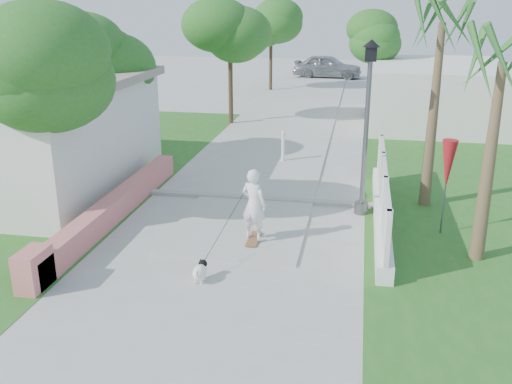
% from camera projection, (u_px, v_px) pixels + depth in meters
% --- Properties ---
extents(ground, '(90.00, 90.00, 0.00)m').
position_uv_depth(ground, '(196.00, 309.00, 10.37)').
color(ground, '#B7B7B2').
rests_on(ground, ground).
extents(path_strip, '(3.20, 36.00, 0.06)m').
position_uv_depth(path_strip, '(306.00, 108.00, 28.97)').
color(path_strip, '#B7B7B2').
rests_on(path_strip, ground).
extents(curb, '(6.50, 0.25, 0.10)m').
position_uv_depth(curb, '(256.00, 198.00, 15.94)').
color(curb, '#999993').
rests_on(curb, ground).
extents(grass_left, '(8.00, 20.00, 0.01)m').
position_uv_depth(grass_left, '(61.00, 167.00, 19.02)').
color(grass_left, '#28651F').
rests_on(grass_left, ground).
extents(grass_right, '(8.00, 20.00, 0.01)m').
position_uv_depth(grass_right, '(504.00, 192.00, 16.61)').
color(grass_right, '#28651F').
rests_on(grass_right, ground).
extents(pink_wall, '(0.45, 8.20, 0.80)m').
position_uv_depth(pink_wall, '(108.00, 213.00, 14.15)').
color(pink_wall, '#D5796D').
rests_on(pink_wall, ground).
extents(lattice_fence, '(0.35, 7.00, 1.50)m').
position_uv_depth(lattice_fence, '(382.00, 201.00, 14.27)').
color(lattice_fence, white).
rests_on(lattice_fence, ground).
extents(building_right, '(6.00, 8.00, 2.60)m').
position_uv_depth(building_right, '(435.00, 93.00, 25.66)').
color(building_right, silver).
rests_on(building_right, ground).
extents(street_lamp, '(0.44, 0.44, 4.44)m').
position_uv_depth(street_lamp, '(367.00, 122.00, 14.20)').
color(street_lamp, '#59595E').
rests_on(street_lamp, ground).
extents(bollard, '(0.14, 0.14, 1.09)m').
position_uv_depth(bollard, '(283.00, 146.00, 19.45)').
color(bollard, white).
rests_on(bollard, ground).
extents(patio_umbrella, '(0.36, 0.36, 2.30)m').
position_uv_depth(patio_umbrella, '(448.00, 166.00, 13.19)').
color(patio_umbrella, '#59595E').
rests_on(patio_umbrella, ground).
extents(tree_left_near, '(3.60, 3.60, 5.28)m').
position_uv_depth(tree_left_near, '(34.00, 71.00, 12.68)').
color(tree_left_near, '#4C3826').
rests_on(tree_left_near, ground).
extents(tree_left_mid, '(3.20, 3.20, 4.85)m').
position_uv_depth(tree_left_mid, '(101.00, 60.00, 18.08)').
color(tree_left_mid, '#4C3826').
rests_on(tree_left_mid, ground).
extents(tree_path_left, '(3.40, 3.40, 5.23)m').
position_uv_depth(tree_path_left, '(230.00, 36.00, 24.52)').
color(tree_path_left, '#4C3826').
rests_on(tree_path_left, ground).
extents(tree_path_right, '(3.00, 3.00, 4.79)m').
position_uv_depth(tree_path_right, '(375.00, 39.00, 27.27)').
color(tree_path_right, '#4C3826').
rests_on(tree_path_right, ground).
extents(tree_path_far, '(3.20, 3.20, 5.17)m').
position_uv_depth(tree_path_far, '(271.00, 25.00, 33.79)').
color(tree_path_far, '#4C3826').
rests_on(tree_path_far, ground).
extents(palm_far, '(1.80, 1.80, 5.30)m').
position_uv_depth(palm_far, '(441.00, 35.00, 14.18)').
color(palm_far, brown).
rests_on(palm_far, ground).
extents(palm_near, '(1.80, 1.80, 4.70)m').
position_uv_depth(palm_near, '(501.00, 74.00, 11.14)').
color(palm_near, brown).
rests_on(palm_near, ground).
extents(skateboarder, '(1.05, 2.33, 1.77)m').
position_uv_depth(skateboarder, '(235.00, 219.00, 12.44)').
color(skateboarder, brown).
rests_on(skateboarder, ground).
extents(dog, '(0.28, 0.60, 0.41)m').
position_uv_depth(dog, '(200.00, 271.00, 11.34)').
color(dog, white).
rests_on(dog, ground).
extents(parked_car, '(4.85, 2.25, 1.61)m').
position_uv_depth(parked_car, '(327.00, 66.00, 39.84)').
color(parked_car, '#ACAEB3').
rests_on(parked_car, ground).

